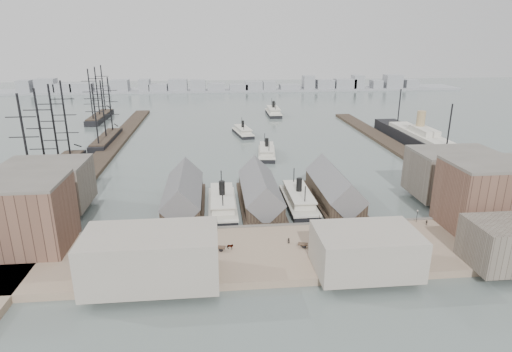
{
  "coord_description": "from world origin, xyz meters",
  "views": [
    {
      "loc": [
        -15.12,
        -119.84,
        55.66
      ],
      "look_at": [
        0.0,
        30.0,
        6.0
      ],
      "focal_mm": 30.0,
      "sensor_mm": 36.0,
      "label": 1
    }
  ],
  "objects": [
    {
      "name": "pedestrian_10",
      "position": [
        40.83,
        -8.0,
        2.91
      ],
      "size": [
        0.94,
        0.66,
        1.83
      ],
      "primitive_type": "imported",
      "rotation": [
        0.0,
        0.0,
        0.09
      ],
      "color": "black",
      "rests_on": "quay"
    },
    {
      "name": "seawall",
      "position": [
        0.0,
        -5.2,
        1.15
      ],
      "size": [
        180.0,
        1.2,
        2.3
      ],
      "primitive_type": "cube",
      "color": "#59544C",
      "rests_on": "ground"
    },
    {
      "name": "tram",
      "position": [
        55.13,
        -15.96,
        3.81
      ],
      "size": [
        4.25,
        10.25,
        3.54
      ],
      "rotation": [
        0.0,
        0.0,
        0.17
      ],
      "color": "black",
      "rests_on": "quay"
    },
    {
      "name": "lamp_post_far_e",
      "position": [
        45.0,
        -7.0,
        4.71
      ],
      "size": [
        0.44,
        0.44,
        3.92
      ],
      "color": "black",
      "rests_on": "quay"
    },
    {
      "name": "warehouse_west_front",
      "position": [
        -70.0,
        -12.0,
        11.0
      ],
      "size": [
        32.0,
        18.0,
        18.0
      ],
      "primitive_type": "cube",
      "color": "brown",
      "rests_on": "west_land"
    },
    {
      "name": "pedestrian_6",
      "position": [
        26.06,
        -8.0,
        2.8
      ],
      "size": [
        0.7,
        0.85,
        1.59
      ],
      "primitive_type": "imported",
      "rotation": [
        0.0,
        0.0,
        4.58
      ],
      "color": "black",
      "rests_on": "quay"
    },
    {
      "name": "ferry_shed_center",
      "position": [
        0.0,
        16.88,
        4.64
      ],
      "size": [
        14.0,
        42.0,
        12.6
      ],
      "color": "#2D231C",
      "rests_on": "ground"
    },
    {
      "name": "horse_cart_left",
      "position": [
        -30.43,
        -15.39,
        2.83
      ],
      "size": [
        4.36,
        4.2,
        1.64
      ],
      "rotation": [
        0.0,
        0.0,
        0.82
      ],
      "color": "black",
      "rests_on": "quay"
    },
    {
      "name": "ferry_shed_west",
      "position": [
        -26.0,
        16.88,
        4.64
      ],
      "size": [
        14.0,
        42.0,
        12.6
      ],
      "color": "#2D231C",
      "rests_on": "ground"
    },
    {
      "name": "pedestrian_9",
      "position": [
        55.66,
        -20.87,
        2.87
      ],
      "size": [
        0.97,
        1.01,
        1.74
      ],
      "primitive_type": "imported",
      "rotation": [
        0.0,
        0.0,
        0.88
      ],
      "color": "black",
      "rests_on": "quay"
    },
    {
      "name": "pedestrian_8",
      "position": [
        46.99,
        -9.44,
        2.82
      ],
      "size": [
        0.85,
        1.03,
        1.64
      ],
      "primitive_type": "imported",
      "rotation": [
        0.0,
        0.0,
        2.13
      ],
      "color": "black",
      "rests_on": "quay"
    },
    {
      "name": "warehouse_west_back",
      "position": [
        -70.0,
        18.0,
        9.0
      ],
      "size": [
        26.0,
        20.0,
        14.0
      ],
      "primitive_type": "cube",
      "color": "#60564C",
      "rests_on": "west_land"
    },
    {
      "name": "ocean_steamer",
      "position": [
        92.0,
        89.6,
        4.01
      ],
      "size": [
        12.75,
        93.19,
        18.64
      ],
      "color": "black",
      "rests_on": "ground"
    },
    {
      "name": "ferry_shed_east",
      "position": [
        26.0,
        16.88,
        4.64
      ],
      "size": [
        14.0,
        42.0,
        12.6
      ],
      "color": "#2D231C",
      "rests_on": "ground"
    },
    {
      "name": "sailing_ship_near",
      "position": [
        -80.68,
        54.24,
        2.73
      ],
      "size": [
        9.04,
        62.28,
        37.17
      ],
      "color": "black",
      "rests_on": "ground"
    },
    {
      "name": "lamp_post_far_w",
      "position": [
        -45.0,
        -7.0,
        4.71
      ],
      "size": [
        0.44,
        0.44,
        3.92
      ],
      "color": "black",
      "rests_on": "quay"
    },
    {
      "name": "street_bldg_east",
      "position": [
        55.0,
        -33.0,
        7.5
      ],
      "size": [
        18.0,
        14.0,
        11.0
      ],
      "primitive_type": "cube",
      "color": "#60564C",
      "rests_on": "quay"
    },
    {
      "name": "pedestrian_5",
      "position": [
        11.62,
        -17.41,
        2.88
      ],
      "size": [
        0.57,
        0.71,
        1.75
      ],
      "primitive_type": "imported",
      "rotation": [
        0.0,
        0.0,
        1.74
      ],
      "color": "black",
      "rests_on": "quay"
    },
    {
      "name": "warehouse_east_front",
      "position": [
        66.0,
        -12.0,
        11.5
      ],
      "size": [
        30.0,
        18.0,
        19.0
      ],
      "primitive_type": "cube",
      "color": "brown",
      "rests_on": "east_land"
    },
    {
      "name": "ferry_open_near",
      "position": [
        10.06,
        78.2,
        2.2
      ],
      "size": [
        10.76,
        26.97,
        9.38
      ],
      "rotation": [
        0.0,
        0.0,
        -0.11
      ],
      "color": "black",
      "rests_on": "ground"
    },
    {
      "name": "pedestrian_2",
      "position": [
        -24.12,
        -9.05,
        2.82
      ],
      "size": [
        0.77,
        1.14,
        1.64
      ],
      "primitive_type": "imported",
      "rotation": [
        0.0,
        0.0,
        1.73
      ],
      "color": "black",
      "rests_on": "quay"
    },
    {
      "name": "east_wharf",
      "position": [
        78.0,
        90.0,
        0.8
      ],
      "size": [
        10.0,
        180.0,
        1.6
      ],
      "primitive_type": "cube",
      "color": "#2D231C",
      "rests_on": "ground"
    },
    {
      "name": "pedestrian_3",
      "position": [
        -17.38,
        -24.21,
        2.88
      ],
      "size": [
        1.12,
        0.82,
        1.77
      ],
      "primitive_type": "imported",
      "rotation": [
        0.0,
        0.0,
        5.86
      ],
      "color": "black",
      "rests_on": "quay"
    },
    {
      "name": "west_wharf",
      "position": [
        -68.0,
        100.0,
        0.8
      ],
      "size": [
        10.0,
        220.0,
        1.6
      ],
      "primitive_type": "cube",
      "color": "#2D231C",
      "rests_on": "ground"
    },
    {
      "name": "sailing_ship_far",
      "position": [
        -92.99,
        182.33,
        2.58
      ],
      "size": [
        8.71,
        48.36,
        35.79
      ],
      "color": "black",
      "rests_on": "ground"
    },
    {
      "name": "warehouse_east_back",
      "position": [
        68.0,
        15.0,
        9.5
      ],
      "size": [
        28.0,
        20.0,
        15.0
      ],
      "primitive_type": "cube",
      "color": "#60564C",
      "rests_on": "east_land"
    },
    {
      "name": "quay",
      "position": [
        0.0,
        -20.0,
        1.0
      ],
      "size": [
        180.0,
        30.0,
        2.0
      ],
      "primitive_type": "cube",
      "color": "#87705B",
      "rests_on": "ground"
    },
    {
      "name": "street_bldg_west",
      "position": [
        -30.0,
        -32.0,
        8.0
      ],
      "size": [
        30.0,
        16.0,
        12.0
      ],
      "primitive_type": "cube",
      "color": "gray",
      "rests_on": "quay"
    },
    {
      "name": "sailing_ship_mid",
      "position": [
        -73.2,
        113.59,
        2.4
      ],
      "size": [
        8.15,
        47.07,
        33.49
      ],
      "color": "black",
      "rests_on": "ground"
    },
    {
      "name": "ferry_docked_east",
      "position": [
        13.0,
        13.85,
        2.5
      ],
      "size": [
        8.96,
        29.85,
        10.66
      ],
      "color": "black",
      "rests_on": "ground"
    },
    {
      "name": "street_bldg_center",
      "position": [
        20.0,
        -32.0,
        7.0
      ],
      "size": [
        24.0,
        16.0,
        10.0
      ],
      "primitive_type": "cube",
      "color": "gray",
      "rests_on": "quay"
    },
    {
      "name": "horse_cart_right",
      "position": [
        9.47,
        -19.06,
        2.84
      ],
      "size": [
        4.88,
        2.81,
        1.69
      ],
      "rotation": [
        0.0,
        0.0,
        1.29
      ],
      "color": "black",
      "rests_on": "quay"
    },
    {
      "name": "lamp_post_near_e",
      "position": [
        15.0,
        -7.0,
        4.71
      ],
      "size": [
        0.44,
        0.44,
        3.92
      ],
      "color": "black",
      "rests_on": "quay"
    },
    {
      "name": "horse_cart_center",
      "position": [
        -12.61,
        -18.89,
        2.8
      ],
      "size": [
        4.97,
        2.09,
        1.57
      ],
      "rotation": [
        0.0,
        0.0,
        1.37
      ],
      "color": "black",
      "rests_on": "quay"
    },
    {
      "name": "ground",
      "position": [
        0.0,
        0.0,
        0.0
      ],
      "size": [
        900.0,
        900.0,
        0.0
      ],
      "primitive_type": "plane",
      "color": "#525F5C",
      "rests_on": "ground"
    },
    {
      "name": "lamp_post_near_w",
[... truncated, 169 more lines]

